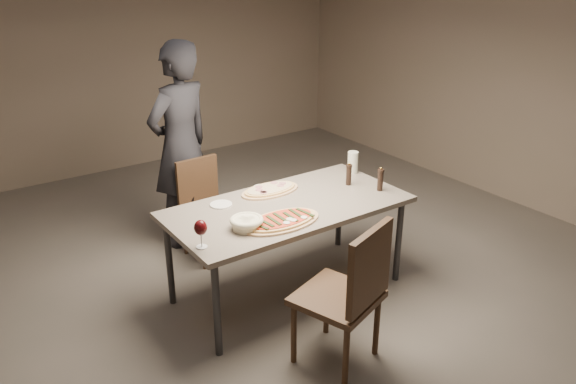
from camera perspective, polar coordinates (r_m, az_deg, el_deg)
room at (r=3.95m, az=-0.00°, el=7.36°), size 7.00×7.00×7.00m
dining_table at (r=4.20m, az=-0.00°, el=-1.97°), size 1.80×0.90×0.75m
zucchini_pizza at (r=3.88m, az=-0.65°, el=-2.94°), size 0.59×0.33×0.05m
ham_pizza at (r=4.39m, az=-1.83°, el=0.22°), size 0.49×0.27×0.04m
bread_basket at (r=3.80m, az=-4.22°, el=-3.09°), size 0.23×0.23×0.08m
oil_dish at (r=4.45m, az=-2.73°, el=0.43°), size 0.13×0.13×0.02m
pepper_mill_left at (r=4.53m, az=6.20°, el=1.79°), size 0.05×0.05×0.19m
pepper_mill_right at (r=4.45m, az=9.37°, el=1.26°), size 0.05×0.05×0.20m
carafe at (r=4.79m, az=6.60°, el=3.01°), size 0.09×0.09×0.19m
wine_glass at (r=3.56m, az=-8.87°, el=-3.69°), size 0.09×0.09×0.19m
side_plate at (r=4.19m, az=-6.82°, el=-1.27°), size 0.16×0.16×0.01m
chair_near at (r=3.52m, az=6.37°, el=-9.79°), size 0.60×0.60×1.01m
chair_far at (r=4.92m, az=-8.49°, el=-1.07°), size 0.42×0.42×0.86m
diner at (r=5.01m, az=-10.84°, el=4.58°), size 0.78×0.63×1.84m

